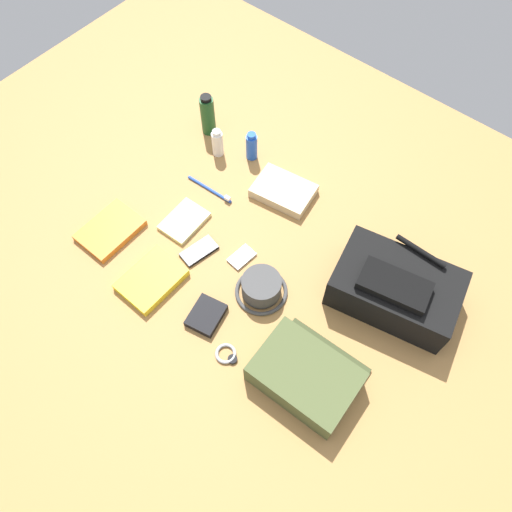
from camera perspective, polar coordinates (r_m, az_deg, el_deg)
name	(u,v)px	position (r m, az deg, el deg)	size (l,w,h in m)	color
ground_plane	(256,264)	(1.62, 0.00, -0.91)	(2.64, 2.02, 0.02)	#A0733E
backpack	(395,288)	(1.55, 15.42, -3.53)	(0.40, 0.30, 0.16)	black
toiletry_pouch	(306,375)	(1.43, 5.66, -13.25)	(0.29, 0.25, 0.09)	#47512D
bucket_hat	(261,288)	(1.53, 0.61, -3.58)	(0.16, 0.16, 0.07)	#434343
shampoo_bottle	(208,115)	(1.90, -5.47, 15.56)	(0.05, 0.05, 0.17)	#19471E
toothpaste_tube	(217,143)	(1.84, -4.37, 12.60)	(0.04, 0.04, 0.11)	white
deodorant_spray	(252,146)	(1.82, -0.50, 12.28)	(0.04, 0.04, 0.12)	blue
paperback_novel	(110,230)	(1.73, -16.12, 2.80)	(0.14, 0.20, 0.02)	orange
travel_guidebook	(151,280)	(1.60, -11.72, -2.66)	(0.15, 0.19, 0.03)	yellow
cell_phone	(199,251)	(1.64, -6.44, 0.57)	(0.08, 0.13, 0.01)	black
media_player	(242,257)	(1.62, -1.63, -0.15)	(0.06, 0.09, 0.01)	#B7B7BC
wristwatch	(227,354)	(1.48, -3.33, -11.02)	(0.07, 0.06, 0.01)	#99999E
toothbrush	(212,190)	(1.77, -5.00, 7.38)	(0.19, 0.02, 0.02)	blue
wallet	(206,315)	(1.53, -5.64, -6.68)	(0.09, 0.11, 0.02)	black
notepad	(184,221)	(1.70, -8.09, 3.92)	(0.11, 0.15, 0.02)	beige
folded_towel	(283,191)	(1.75, 3.12, 7.35)	(0.20, 0.14, 0.04)	#C6B289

